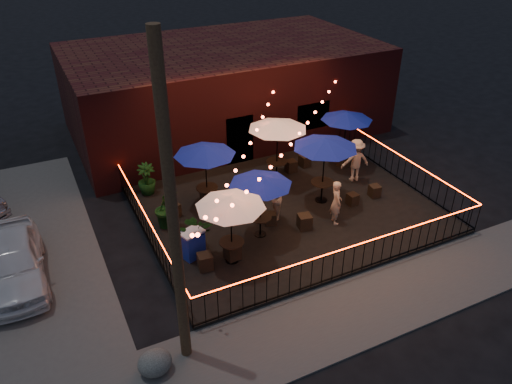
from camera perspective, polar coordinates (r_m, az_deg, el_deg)
ground at (r=16.69m, az=6.84°, el=-5.61°), size 110.00×110.00×0.00m
patio at (r=18.04m, az=3.50°, el=-2.06°), size 10.00×8.00×0.15m
sidewalk at (r=14.71m, az=13.70°, el=-12.19°), size 18.00×2.50×0.05m
brick_building at (r=24.11m, az=-3.67°, el=11.74°), size 14.00×8.00×4.00m
utility_pole at (r=10.56m, az=-9.45°, el=-3.29°), size 0.26×0.26×8.00m
fence_front at (r=15.01m, az=11.07°, el=-7.59°), size 10.00×0.04×1.04m
fence_left at (r=16.22m, az=-12.11°, el=-4.48°), size 0.04×8.00×1.04m
fence_right at (r=20.39m, az=15.94°, el=2.76°), size 0.04×8.00×1.04m
festoon_lights at (r=16.17m, az=1.16°, el=3.85°), size 10.02×8.72×1.32m
cafe_table_0 at (r=14.33m, az=-2.94°, el=-1.22°), size 2.48×2.48×2.30m
cafe_table_1 at (r=17.18m, az=-5.88°, el=4.68°), size 2.64×2.64×2.38m
cafe_table_2 at (r=15.53m, az=0.52°, el=1.27°), size 2.48×2.48×2.23m
cafe_table_3 at (r=18.83m, az=2.49°, el=7.63°), size 2.58×2.58×2.51m
cafe_table_4 at (r=17.48m, az=7.95°, el=5.50°), size 2.66×2.66×2.53m
cafe_table_5 at (r=20.42m, az=10.34°, el=8.47°), size 2.63×2.63×2.30m
bistro_chair_0 at (r=15.17m, az=-5.84°, el=-7.90°), size 0.47×0.47×0.50m
bistro_chair_1 at (r=15.47m, az=-2.70°, el=-6.86°), size 0.48×0.48×0.50m
bistro_chair_2 at (r=17.66m, az=-9.40°, el=-2.05°), size 0.52×0.52×0.47m
bistro_chair_3 at (r=18.27m, az=-5.64°, el=-0.54°), size 0.44×0.44×0.48m
bistro_chair_4 at (r=17.04m, az=1.69°, el=-3.04°), size 0.45×0.45×0.42m
bistro_chair_5 at (r=16.87m, az=5.57°, el=-3.39°), size 0.50×0.50×0.51m
bistro_chair_6 at (r=19.09m, az=0.82°, el=1.09°), size 0.42×0.42×0.47m
bistro_chair_7 at (r=20.33m, az=4.03°, el=2.99°), size 0.41×0.41×0.47m
bistro_chair_8 at (r=18.42m, az=10.96°, el=-0.81°), size 0.39×0.39×0.42m
bistro_chair_9 at (r=19.09m, az=13.39°, el=0.12°), size 0.41×0.41×0.44m
bistro_chair_10 at (r=20.78m, az=5.59°, el=3.58°), size 0.46×0.46×0.48m
bistro_chair_11 at (r=20.99m, az=9.90°, el=3.55°), size 0.46×0.46×0.49m
patron_a at (r=17.02m, az=9.15°, el=-1.16°), size 0.53×0.67×1.60m
patron_b at (r=16.94m, az=2.01°, el=-0.75°), size 0.80×0.93×1.67m
patron_c at (r=19.73m, az=11.30°, el=3.58°), size 1.23×0.86×1.73m
potted_shrub_a at (r=15.71m, az=-7.03°, el=-4.66°), size 1.43×1.34×1.28m
potted_shrub_b at (r=16.90m, az=-10.19°, el=-1.78°), size 0.94×0.83×1.46m
potted_shrub_c at (r=19.02m, az=-12.41°, el=1.45°), size 0.74×0.74×1.20m
cooler at (r=15.55m, az=-7.27°, el=-5.87°), size 0.84×0.71×0.93m
boulder at (r=12.69m, az=-11.49°, el=-18.59°), size 0.98×0.88×0.67m
car_white at (r=16.22m, az=-25.97°, el=-7.15°), size 1.72×4.13×1.40m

